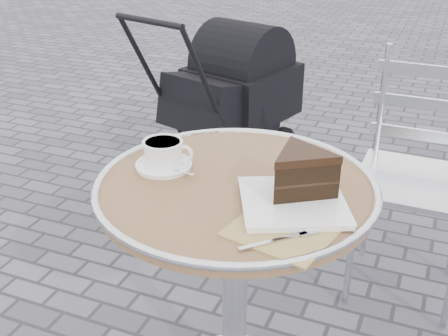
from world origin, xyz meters
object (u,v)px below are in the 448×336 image
at_px(cake_plate_set, 299,180).
at_px(bistro_chair, 423,148).
at_px(cafe_table, 235,238).
at_px(cappuccino_set, 164,156).
at_px(baby_stroller, 230,102).

distance_m(cake_plate_set, bistro_chair, 0.91).
bearing_deg(cafe_table, cappuccino_set, 176.09).
distance_m(cappuccino_set, cake_plate_set, 0.38).
relative_size(cake_plate_set, baby_stroller, 0.41).
relative_size(cake_plate_set, bistro_chair, 0.44).
bearing_deg(cake_plate_set, cafe_table, 145.12).
distance_m(bistro_chair, baby_stroller, 1.14).
bearing_deg(cafe_table, baby_stroller, 112.36).
bearing_deg(baby_stroller, cafe_table, -51.41).
xyz_separation_m(cappuccino_set, bistro_chair, (0.62, 0.80, -0.20)).
height_order(cake_plate_set, baby_stroller, baby_stroller).
distance_m(cafe_table, cake_plate_set, 0.28).
height_order(cafe_table, bistro_chair, bistro_chair).
bearing_deg(cappuccino_set, bistro_chair, 35.55).
bearing_deg(baby_stroller, bistro_chair, -13.96).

